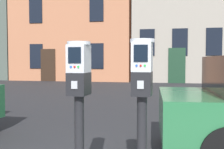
# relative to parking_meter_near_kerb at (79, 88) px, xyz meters

# --- Properties ---
(parking_meter_near_kerb) EXTENTS (0.22, 0.25, 1.39)m
(parking_meter_near_kerb) POSITION_rel_parking_meter_near_kerb_xyz_m (0.00, 0.00, 0.00)
(parking_meter_near_kerb) COLOR black
(parking_meter_near_kerb) RESTS_ON sidewalk_slab
(parking_meter_twin_adjacent) EXTENTS (0.22, 0.25, 1.41)m
(parking_meter_twin_adjacent) POSITION_rel_parking_meter_near_kerb_xyz_m (0.58, 0.00, 0.01)
(parking_meter_twin_adjacent) COLOR black
(parking_meter_twin_adjacent) RESTS_ON sidewalk_slab
(townhouse_grey_stucco) EXTENTS (8.17, 7.05, 11.86)m
(townhouse_grey_stucco) POSITION_rel_parking_meter_near_kerb_xyz_m (-5.65, 18.30, 4.83)
(townhouse_grey_stucco) COLOR #B7704C
(townhouse_grey_stucco) RESTS_ON ground_plane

